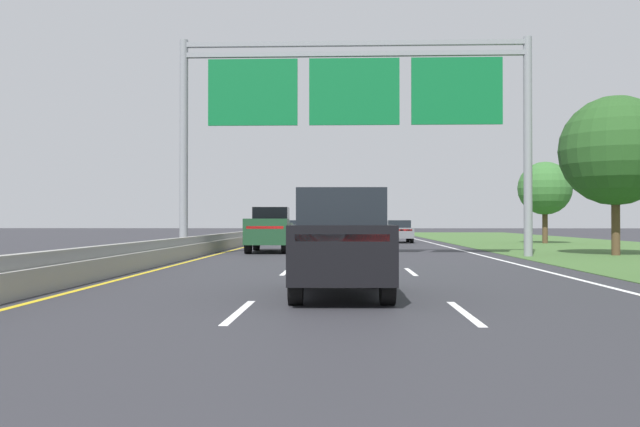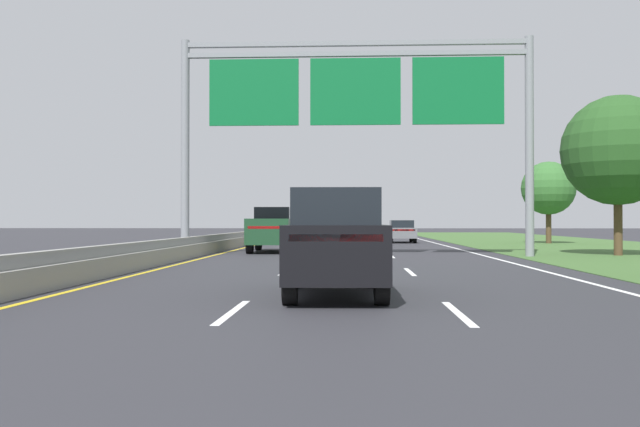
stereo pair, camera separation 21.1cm
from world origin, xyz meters
name	(u,v)px [view 1 (the left image)]	position (x,y,z in m)	size (l,w,h in m)	color
ground_plane	(347,250)	(0.00, 35.00, 0.00)	(220.00, 220.00, 0.00)	#2B2B30
lane_striping	(347,250)	(0.00, 34.54, 0.00)	(11.96, 106.00, 0.01)	white
grass_verge_right	(616,250)	(13.95, 35.00, 0.01)	(14.00, 110.00, 0.02)	#3D602D
median_barrier_concrete	(222,243)	(-6.60, 35.00, 0.35)	(0.60, 110.00, 0.85)	gray
overhead_sign_gantry	(354,101)	(0.30, 28.17, 6.62)	(15.06, 0.42, 9.34)	gray
pickup_truck_darkgreen	(270,230)	(-3.77, 32.41, 1.07)	(2.14, 5.45, 2.20)	#193D23
car_black_centre_lane_suv	(340,241)	(-0.20, 13.04, 1.10)	(2.01, 4.74, 2.11)	black
car_white_left_lane_sedan	(294,231)	(-3.54, 45.25, 0.82)	(1.87, 4.42, 1.57)	silver
car_gold_centre_lane_sedan	(347,232)	(0.01, 43.47, 0.82)	(1.86, 4.41, 1.57)	#A38438
car_grey_right_lane_sedan	(398,231)	(3.68, 47.26, 0.82)	(1.83, 4.41, 1.57)	slate
roadside_tree_mid	(615,151)	(11.70, 29.27, 4.58)	(4.78, 4.78, 6.98)	#4C3823
roadside_tree_far	(545,188)	(13.38, 45.40, 3.71)	(3.58, 3.58, 5.52)	#4C3823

